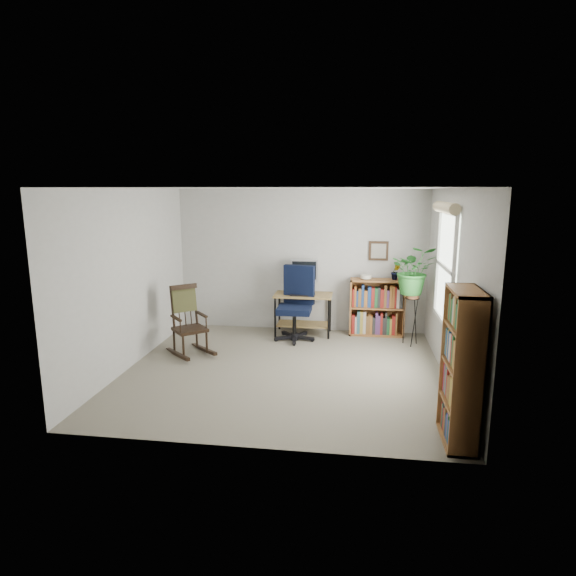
# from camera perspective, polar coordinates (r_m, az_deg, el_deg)

# --- Properties ---
(floor) EXTENTS (4.20, 4.00, 0.00)m
(floor) POSITION_cam_1_polar(r_m,az_deg,el_deg) (6.55, -0.49, -9.73)
(floor) COLOR gray
(floor) RESTS_ON ground
(ceiling) EXTENTS (4.20, 4.00, 0.00)m
(ceiling) POSITION_cam_1_polar(r_m,az_deg,el_deg) (6.11, -0.53, 11.75)
(ceiling) COLOR silver
(ceiling) RESTS_ON ground
(wall_back) EXTENTS (4.20, 0.00, 2.40)m
(wall_back) POSITION_cam_1_polar(r_m,az_deg,el_deg) (8.18, 1.54, 3.25)
(wall_back) COLOR #B3B3AF
(wall_back) RESTS_ON ground
(wall_front) EXTENTS (4.20, 0.00, 2.40)m
(wall_front) POSITION_cam_1_polar(r_m,az_deg,el_deg) (4.30, -4.40, -4.38)
(wall_front) COLOR #B3B3AF
(wall_front) RESTS_ON ground
(wall_left) EXTENTS (0.00, 4.00, 2.40)m
(wall_left) POSITION_cam_1_polar(r_m,az_deg,el_deg) (6.84, -18.18, 1.05)
(wall_left) COLOR #B3B3AF
(wall_left) RESTS_ON ground
(wall_right) EXTENTS (0.00, 4.00, 2.40)m
(wall_right) POSITION_cam_1_polar(r_m,az_deg,el_deg) (6.27, 18.84, 0.09)
(wall_right) COLOR #B3B3AF
(wall_right) RESTS_ON ground
(window) EXTENTS (0.12, 1.20, 1.50)m
(window) POSITION_cam_1_polar(r_m,az_deg,el_deg) (6.52, 18.12, 2.34)
(window) COLOR silver
(window) RESTS_ON wall_right
(desk) EXTENTS (0.95, 0.52, 0.69)m
(desk) POSITION_cam_1_polar(r_m,az_deg,el_deg) (8.05, 1.81, -3.12)
(desk) COLOR olive
(desk) RESTS_ON floor
(monitor) EXTENTS (0.46, 0.16, 0.56)m
(monitor) POSITION_cam_1_polar(r_m,az_deg,el_deg) (8.05, 1.94, 1.43)
(monitor) COLOR silver
(monitor) RESTS_ON desk
(keyboard) EXTENTS (0.40, 0.15, 0.02)m
(keyboard) POSITION_cam_1_polar(r_m,az_deg,el_deg) (7.85, 1.73, -0.83)
(keyboard) COLOR black
(keyboard) RESTS_ON desk
(office_chair) EXTENTS (0.77, 0.77, 1.21)m
(office_chair) POSITION_cam_1_polar(r_m,az_deg,el_deg) (7.66, 0.77, -1.85)
(office_chair) COLOR black
(office_chair) RESTS_ON floor
(rocking_chair) EXTENTS (0.99, 1.03, 1.04)m
(rocking_chair) POSITION_cam_1_polar(r_m,az_deg,el_deg) (7.16, -11.59, -3.74)
(rocking_chair) COLOR black
(rocking_chair) RESTS_ON floor
(low_bookshelf) EXTENTS (0.89, 0.30, 0.94)m
(low_bookshelf) POSITION_cam_1_polar(r_m,az_deg,el_deg) (8.10, 10.49, -2.27)
(low_bookshelf) COLOR #925C30
(low_bookshelf) RESTS_ON floor
(tall_bookshelf) EXTENTS (0.28, 0.65, 1.49)m
(tall_bookshelf) POSITION_cam_1_polar(r_m,az_deg,el_deg) (4.84, 19.89, -8.86)
(tall_bookshelf) COLOR #925C30
(tall_bookshelf) RESTS_ON floor
(plant_stand) EXTENTS (0.31, 0.31, 0.87)m
(plant_stand) POSITION_cam_1_polar(r_m,az_deg,el_deg) (7.71, 14.41, -3.41)
(plant_stand) COLOR black
(plant_stand) RESTS_ON floor
(spider_plant) EXTENTS (1.69, 1.88, 1.46)m
(spider_plant) POSITION_cam_1_polar(r_m,az_deg,el_deg) (7.51, 14.83, 4.75)
(spider_plant) COLOR #256A26
(spider_plant) RESTS_ON plant_stand
(potted_plant_small) EXTENTS (0.13, 0.24, 0.11)m
(potted_plant_small) POSITION_cam_1_polar(r_m,az_deg,el_deg) (8.02, 12.62, 1.35)
(potted_plant_small) COLOR #256A26
(potted_plant_small) RESTS_ON low_bookshelf
(framed_picture) EXTENTS (0.32, 0.04, 0.32)m
(framed_picture) POSITION_cam_1_polar(r_m,az_deg,el_deg) (8.08, 10.68, 4.33)
(framed_picture) COLOR black
(framed_picture) RESTS_ON wall_back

